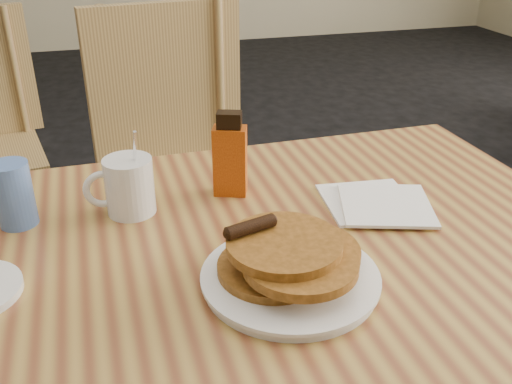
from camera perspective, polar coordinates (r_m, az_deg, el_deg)
main_table at (r=0.98m, az=-1.58°, el=-7.76°), size 1.37×0.94×0.75m
chair_main_far at (r=1.70m, az=-8.09°, el=3.99°), size 0.53×0.53×1.02m
pancake_plate at (r=0.86m, az=3.41°, el=-7.48°), size 0.27×0.27×0.10m
coffee_mug at (r=1.07m, az=-12.70°, el=0.66°), size 0.13×0.09×0.17m
syrup_bottle at (r=1.11m, az=-2.62°, el=3.53°), size 0.07×0.06×0.17m
napkin_stack at (r=1.11m, az=12.00°, el=-1.11°), size 0.22×0.23×0.01m
blue_tumbler at (r=1.09m, az=-23.07°, el=-0.22°), size 0.08×0.08×0.12m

